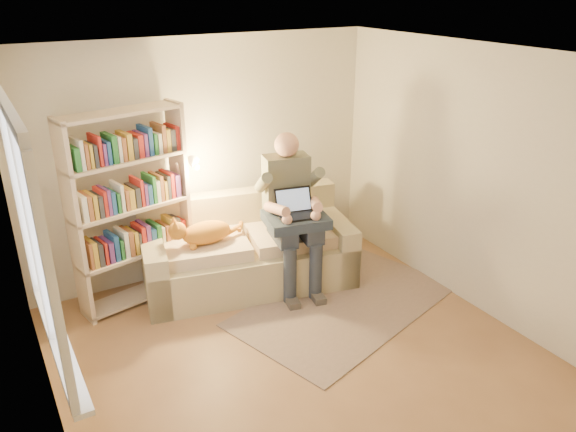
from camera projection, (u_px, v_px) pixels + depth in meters
floor at (312, 369)px, 4.87m from camera, size 4.50×4.50×0.00m
ceiling at (319, 61)px, 3.85m from camera, size 4.00×4.50×0.02m
wall_left at (40, 302)px, 3.44m from camera, size 0.02×4.50×2.60m
wall_right at (494, 188)px, 5.28m from camera, size 0.02×4.50×2.60m
wall_back at (205, 158)px, 6.15m from camera, size 4.00×0.02×2.60m
window at (43, 275)px, 3.59m from camera, size 0.12×1.52×1.69m
sofa at (247, 253)px, 6.15m from camera, size 2.39×1.45×0.95m
person at (291, 204)px, 5.90m from camera, size 0.60×0.82×1.67m
cat at (198, 233)px, 5.71m from camera, size 0.80×0.38×0.29m
blanket at (303, 219)px, 5.81m from camera, size 0.71×0.63×0.11m
laptop at (303, 208)px, 5.77m from camera, size 0.45×0.41×0.33m
bookshelf at (130, 200)px, 5.51m from camera, size 1.38×0.55×2.02m
rug at (345, 305)px, 5.81m from camera, size 2.62×1.98×0.01m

